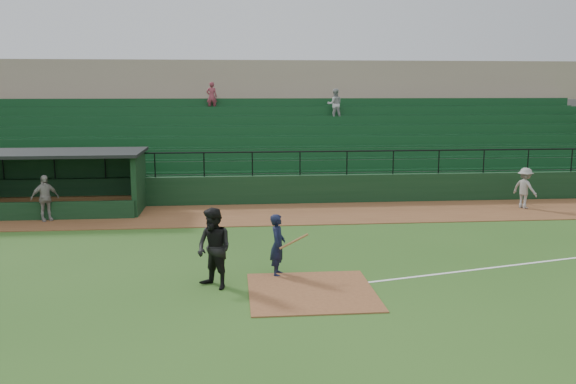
{
  "coord_description": "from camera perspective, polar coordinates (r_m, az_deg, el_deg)",
  "views": [
    {
      "loc": [
        -1.85,
        -14.57,
        4.82
      ],
      "look_at": [
        0.0,
        5.0,
        1.4
      ],
      "focal_mm": 37.32,
      "sensor_mm": 36.0,
      "label": 1
    }
  ],
  "objects": [
    {
      "name": "ground",
      "position": [
        15.45,
        1.77,
        -8.3
      ],
      "size": [
        90.0,
        90.0,
        0.0
      ],
      "primitive_type": "plane",
      "color": "#2A511A",
      "rests_on": "ground"
    },
    {
      "name": "warning_track",
      "position": [
        23.15,
        -0.7,
        -2.11
      ],
      "size": [
        40.0,
        4.0,
        0.03
      ],
      "primitive_type": "cube",
      "color": "brown",
      "rests_on": "ground"
    },
    {
      "name": "home_plate_dirt",
      "position": [
        14.51,
        2.27,
        -9.47
      ],
      "size": [
        3.0,
        3.0,
        0.03
      ],
      "primitive_type": "cube",
      "color": "brown",
      "rests_on": "ground"
    },
    {
      "name": "stadium_structure",
      "position": [
        31.18,
        -2.0,
        5.23
      ],
      "size": [
        38.0,
        13.08,
        6.4
      ],
      "color": "black",
      "rests_on": "ground"
    },
    {
      "name": "dugout",
      "position": [
        25.62,
        -23.31,
        1.24
      ],
      "size": [
        8.9,
        3.2,
        2.42
      ],
      "color": "black",
      "rests_on": "ground"
    },
    {
      "name": "batter_at_plate",
      "position": [
        15.54,
        -0.97,
        -5.07
      ],
      "size": [
        1.05,
        0.7,
        1.63
      ],
      "color": "black",
      "rests_on": "ground"
    },
    {
      "name": "umpire",
      "position": [
        14.64,
        -7.06,
        -5.37
      ],
      "size": [
        1.21,
        1.21,
        1.98
      ],
      "primitive_type": "imported",
      "rotation": [
        0.0,
        0.0,
        -0.78
      ],
      "color": "black",
      "rests_on": "ground"
    },
    {
      "name": "runner",
      "position": [
        25.9,
        21.64,
        0.35
      ],
      "size": [
        1.03,
        1.22,
        1.64
      ],
      "primitive_type": "imported",
      "rotation": [
        0.0,
        0.0,
        2.05
      ],
      "color": "gray",
      "rests_on": "warning_track"
    },
    {
      "name": "dugout_player_a",
      "position": [
        23.49,
        -22.16,
        -0.53
      ],
      "size": [
        1.06,
        0.89,
        1.69
      ],
      "primitive_type": "imported",
      "rotation": [
        0.0,
        0.0,
        0.58
      ],
      "color": "gray",
      "rests_on": "warning_track"
    }
  ]
}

